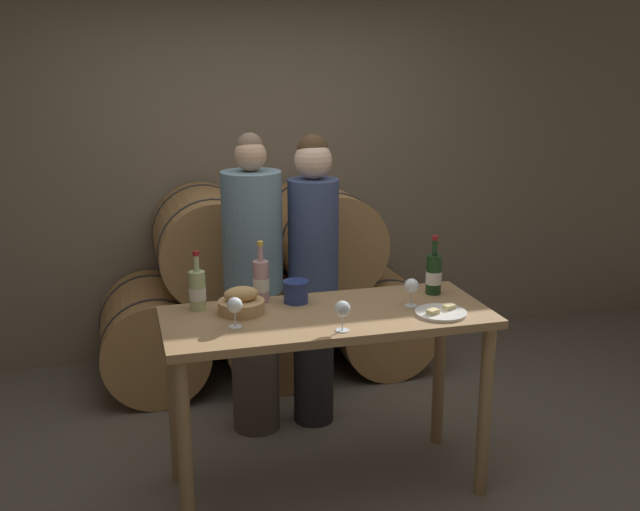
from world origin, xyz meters
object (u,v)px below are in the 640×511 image
Objects in this scene: tasting_table at (327,341)px; wine_glass_far_left at (235,306)px; wine_glass_center at (411,287)px; person_left at (253,285)px; bread_basket at (241,303)px; person_right at (313,276)px; cheese_plate at (441,312)px; wine_glass_left at (342,310)px; wine_bottle_red at (434,274)px; wine_bottle_rose at (261,281)px; wine_bottle_white at (197,290)px; blue_crock at (296,291)px.

tasting_table is 0.51m from wine_glass_far_left.
person_left is at bearing 132.29° from wine_glass_center.
bread_basket is 0.20m from wine_glass_far_left.
person_left is (-0.22, 0.70, 0.09)m from tasting_table.
person_right reaches higher than cheese_plate.
wine_glass_left is at bearing -90.37° from tasting_table.
wine_glass_far_left is (-0.06, -0.18, 0.05)m from bread_basket.
wine_bottle_red is (0.61, 0.15, 0.25)m from tasting_table.
bread_basket is at bearing 163.26° from cheese_plate.
wine_bottle_red is at bearing -7.58° from wine_bottle_rose.
bread_basket is (-0.13, -0.15, -0.06)m from wine_bottle_rose.
wine_bottle_red reaches higher than tasting_table.
tasting_table is at bearing 89.63° from wine_glass_left.
cheese_plate reaches higher than tasting_table.
person_right is at bearing 80.30° from tasting_table.
wine_bottle_white is at bearing 176.36° from wine_bottle_red.
cheese_plate is (0.74, -0.86, 0.06)m from person_left.
wine_glass_far_left reaches higher than blue_crock.
person_right is 13.04× the size of blue_crock.
tasting_table is 0.72m from person_right.
bread_basket is at bearing -105.74° from person_left.
tasting_table is 0.49m from wine_glass_center.
cheese_plate is 1.75× the size of wine_glass_center.
tasting_table is at bearing -72.27° from person_left.
cheese_plate is (0.51, -0.16, 0.15)m from tasting_table.
blue_crock is (0.12, -0.51, 0.11)m from person_left.
wine_glass_center is at bearing -21.31° from blue_crock.
wine_bottle_red is at bearing 32.56° from wine_glass_left.
person_right is at bearing 48.78° from wine_bottle_rose.
cheese_plate is (-0.09, -0.30, -0.10)m from wine_bottle_red.
wine_bottle_rose is 0.57m from wine_glass_left.
tasting_table is 11.11× the size of wine_glass_left.
tasting_table is 0.67m from wine_bottle_white.
wine_bottle_white is at bearing 160.92° from cheese_plate.
person_left is at bearing 103.41° from blue_crock.
tasting_table is 6.34× the size of cheese_plate.
wine_glass_left is (0.22, -0.94, 0.15)m from person_left.
wine_bottle_white reaches higher than bread_basket.
person_right reaches higher than wine_glass_far_left.
wine_bottle_white reaches higher than tasting_table.
wine_glass_left reaches higher than bread_basket.
wine_bottle_white is (-1.19, 0.08, -0.01)m from wine_bottle_red.
wine_bottle_red reaches higher than wine_glass_far_left.
wine_glass_center is at bearing -8.63° from bread_basket.
cheese_plate is at bearing -65.47° from person_right.
cheese_plate is at bearing -29.82° from blue_crock.
blue_crock reaches higher than tasting_table.
wine_bottle_rose is (0.32, 0.04, 0.01)m from wine_bottle_white.
person_left is 1.01× the size of person_right.
wine_bottle_red is at bearing 1.81° from bread_basket.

